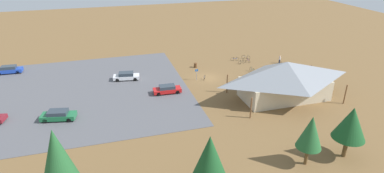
{
  "coord_description": "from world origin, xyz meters",
  "views": [
    {
      "loc": [
        17.97,
        50.95,
        22.58
      ],
      "look_at": [
        4.6,
        5.44,
        1.2
      ],
      "focal_mm": 29.68,
      "sensor_mm": 36.0,
      "label": 1
    }
  ],
  "objects": [
    {
      "name": "visitor_by_pavilion",
      "position": [
        -16.79,
        -3.25,
        0.88
      ],
      "size": [
        0.36,
        0.37,
        1.68
      ],
      "color": "#2D3347",
      "rests_on": "ground"
    },
    {
      "name": "bicycle_black_yard_front",
      "position": [
        -9.27,
        -5.24,
        0.39
      ],
      "size": [
        1.77,
        0.56,
        0.86
      ],
      "color": "black",
      "rests_on": "ground"
    },
    {
      "name": "car_red_end_stall",
      "position": [
        8.55,
        4.34,
        0.73
      ],
      "size": [
        4.63,
        1.93,
        1.36
      ],
      "color": "red",
      "rests_on": "parking_lot_asphalt"
    },
    {
      "name": "trash_bin",
      "position": [
        0.57,
        -5.89,
        0.45
      ],
      "size": [
        0.6,
        0.6,
        0.9
      ],
      "primitive_type": "cylinder",
      "color": "brown",
      "rests_on": "ground"
    },
    {
      "name": "car_blue_back_corner",
      "position": [
        35.52,
        -12.76,
        0.77
      ],
      "size": [
        4.7,
        1.89,
        1.47
      ],
      "color": "#1E42B2",
      "rests_on": "parking_lot_asphalt"
    },
    {
      "name": "ground",
      "position": [
        0.0,
        0.0,
        0.0
      ],
      "size": [
        160.0,
        160.0,
        0.0
      ],
      "primitive_type": "plane",
      "color": "brown",
      "rests_on": "ground"
    },
    {
      "name": "bike_pavilion",
      "position": [
        -8.95,
        11.21,
        3.49
      ],
      "size": [
        16.28,
        9.29,
        6.11
      ],
      "color": "beige",
      "rests_on": "ground"
    },
    {
      "name": "car_green_near_entry",
      "position": [
        24.99,
        8.58,
        0.75
      ],
      "size": [
        4.97,
        2.8,
        1.42
      ],
      "color": "#1E6B3D",
      "rests_on": "parking_lot_asphalt"
    },
    {
      "name": "bicycle_red_lone_west",
      "position": [
        -16.12,
        -1.82,
        0.35
      ],
      "size": [
        1.32,
        1.09,
        0.76
      ],
      "color": "black",
      "rests_on": "ground"
    },
    {
      "name": "pine_far_west",
      "position": [
        22.84,
        26.09,
        5.54
      ],
      "size": [
        3.62,
        3.62,
        8.53
      ],
      "color": "brown",
      "rests_on": "ground"
    },
    {
      "name": "lot_sign",
      "position": [
        2.26,
        0.39,
        1.41
      ],
      "size": [
        0.56,
        0.08,
        2.2
      ],
      "color": "#99999E",
      "rests_on": "ground"
    },
    {
      "name": "parking_lot_asphalt",
      "position": [
        25.08,
        -0.18,
        0.03
      ],
      "size": [
        40.78,
        33.03,
        0.05
      ],
      "primitive_type": "cube",
      "color": "#56565B",
      "rests_on": "ground"
    },
    {
      "name": "bicycle_white_near_sign",
      "position": [
        0.81,
        0.53,
        0.36
      ],
      "size": [
        0.8,
        1.5,
        0.79
      ],
      "color": "black",
      "rests_on": "ground"
    },
    {
      "name": "pine_west",
      "position": [
        -2.4,
        26.77,
        4.14
      ],
      "size": [
        2.78,
        2.78,
        6.07
      ],
      "color": "brown",
      "rests_on": "ground"
    },
    {
      "name": "pine_center",
      "position": [
        -7.52,
        26.81,
        4.41
      ],
      "size": [
        3.63,
        3.63,
        6.37
      ],
      "color": "brown",
      "rests_on": "ground"
    },
    {
      "name": "bicycle_blue_edge_north",
      "position": [
        -8.54,
        -7.27,
        0.39
      ],
      "size": [
        1.78,
        0.54,
        0.9
      ],
      "color": "black",
      "rests_on": "ground"
    },
    {
      "name": "pine_far_east",
      "position": [
        9.63,
        28.4,
        4.46
      ],
      "size": [
        3.56,
        3.56,
        6.9
      ],
      "color": "brown",
      "rests_on": "ground"
    },
    {
      "name": "bicycle_purple_by_bin",
      "position": [
        -10.96,
        -5.9,
        0.36
      ],
      "size": [
        0.48,
        1.77,
        0.8
      ],
      "color": "black",
      "rests_on": "ground"
    },
    {
      "name": "visitor_crossing_yard",
      "position": [
        -16.08,
        0.91,
        0.94
      ],
      "size": [
        0.4,
        0.39,
        1.79
      ],
      "color": "#2D3347",
      "rests_on": "ground"
    },
    {
      "name": "bicycle_teal_yard_right",
      "position": [
        -9.24,
        -0.39,
        0.39
      ],
      "size": [
        0.51,
        1.76,
        0.89
      ],
      "color": "black",
      "rests_on": "ground"
    },
    {
      "name": "bicycle_silver_front_row",
      "position": [
        -11.3,
        -7.77,
        0.4
      ],
      "size": [
        1.59,
        1.0,
        0.88
      ],
      "color": "black",
      "rests_on": "ground"
    },
    {
      "name": "car_white_aisle_side",
      "position": [
        14.44,
        -3.3,
        0.75
      ],
      "size": [
        4.84,
        2.52,
        1.41
      ],
      "color": "white",
      "rests_on": "parking_lot_asphalt"
    }
  ]
}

